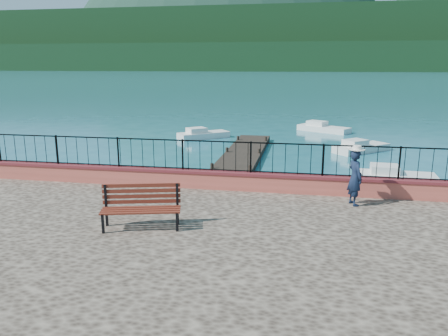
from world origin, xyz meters
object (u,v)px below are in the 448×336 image
(park_bench, at_px, (141,216))
(boat_2, at_px, (361,145))
(boat_0, at_px, (169,183))
(boat_4, at_px, (324,126))
(person, at_px, (355,178))
(boat_1, at_px, (396,174))
(boat_3, at_px, (204,133))

(park_bench, bearing_deg, boat_2, 52.61)
(boat_0, relative_size, boat_4, 1.06)
(park_bench, bearing_deg, boat_4, 63.42)
(person, height_order, boat_2, person)
(person, bearing_deg, boat_1, -40.87)
(boat_4, bearing_deg, person, -58.49)
(park_bench, distance_m, boat_2, 18.48)
(boat_1, bearing_deg, park_bench, -124.54)
(person, xyz_separation_m, boat_4, (-0.01, 21.80, -1.59))
(boat_1, relative_size, boat_3, 0.93)
(boat_1, distance_m, boat_3, 14.78)
(boat_3, bearing_deg, park_bench, -119.80)
(boat_4, bearing_deg, boat_2, -44.44)
(boat_3, bearing_deg, boat_1, -80.80)
(park_bench, xyz_separation_m, person, (5.26, 2.82, 0.48))
(boat_1, bearing_deg, boat_0, -157.93)
(boat_1, bearing_deg, boat_2, 98.92)
(park_bench, height_order, boat_0, park_bench)
(person, xyz_separation_m, boat_0, (-6.77, 4.08, -1.59))
(park_bench, xyz_separation_m, boat_4, (5.25, 24.62, -1.11))
(boat_1, height_order, boat_2, same)
(person, relative_size, boat_0, 0.37)
(park_bench, bearing_deg, person, 13.67)
(boat_0, xyz_separation_m, boat_4, (6.76, 17.72, 0.00))
(person, relative_size, boat_1, 0.48)
(boat_0, bearing_deg, person, -28.61)
(boat_2, height_order, boat_3, same)
(park_bench, distance_m, boat_3, 20.25)
(park_bench, xyz_separation_m, boat_1, (7.84, 10.07, -1.11))
(boat_0, relative_size, boat_2, 1.19)
(boat_0, distance_m, boat_1, 9.87)
(park_bench, relative_size, person, 1.26)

